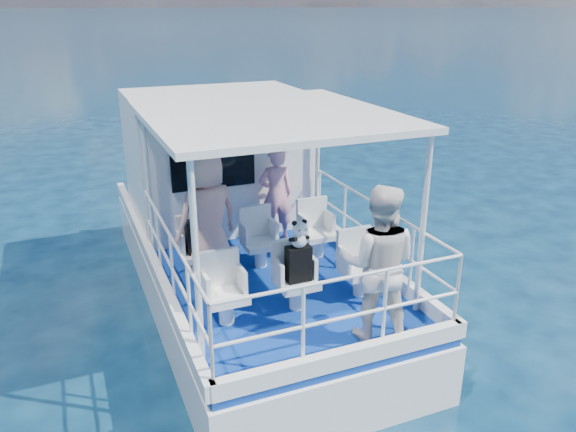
# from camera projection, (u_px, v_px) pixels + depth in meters

# --- Properties ---
(ground) EXTENTS (2000.00, 2000.00, 0.00)m
(ground) POSITION_uv_depth(u_px,v_px,m) (267.00, 326.00, 8.25)
(ground) COLOR #071E34
(ground) RESTS_ON ground
(hull) EXTENTS (3.00, 7.00, 1.60)m
(hull) POSITION_uv_depth(u_px,v_px,m) (245.00, 296.00, 9.12)
(hull) COLOR white
(hull) RESTS_ON ground
(deck) EXTENTS (2.90, 6.90, 0.10)m
(deck) POSITION_uv_depth(u_px,v_px,m) (244.00, 248.00, 8.82)
(deck) COLOR navy
(deck) RESTS_ON hull
(cabin) EXTENTS (2.85, 2.00, 2.20)m
(cabin) POSITION_uv_depth(u_px,v_px,m) (218.00, 157.00, 9.53)
(cabin) COLOR white
(cabin) RESTS_ON deck
(canopy) EXTENTS (3.00, 3.20, 0.08)m
(canopy) POSITION_uv_depth(u_px,v_px,m) (269.00, 116.00, 6.97)
(canopy) COLOR white
(canopy) RESTS_ON cabin
(canopy_posts) EXTENTS (2.77, 2.97, 2.20)m
(canopy_posts) POSITION_uv_depth(u_px,v_px,m) (271.00, 203.00, 7.33)
(canopy_posts) COLOR white
(canopy_posts) RESTS_ON deck
(railings) EXTENTS (2.84, 3.59, 1.00)m
(railings) POSITION_uv_depth(u_px,v_px,m) (281.00, 255.00, 7.26)
(railings) COLOR white
(railings) RESTS_ON deck
(seat_port_fwd) EXTENTS (0.48, 0.46, 0.38)m
(seat_port_fwd) POSITION_uv_depth(u_px,v_px,m) (199.00, 264.00, 7.72)
(seat_port_fwd) COLOR white
(seat_port_fwd) RESTS_ON deck
(seat_center_fwd) EXTENTS (0.48, 0.46, 0.38)m
(seat_center_fwd) POSITION_uv_depth(u_px,v_px,m) (261.00, 254.00, 8.04)
(seat_center_fwd) COLOR white
(seat_center_fwd) RESTS_ON deck
(seat_stbd_fwd) EXTENTS (0.48, 0.46, 0.38)m
(seat_stbd_fwd) POSITION_uv_depth(u_px,v_px,m) (317.00, 244.00, 8.36)
(seat_stbd_fwd) COLOR white
(seat_stbd_fwd) RESTS_ON deck
(seat_port_aft) EXTENTS (0.48, 0.46, 0.38)m
(seat_port_aft) POSITION_uv_depth(u_px,v_px,m) (226.00, 308.00, 6.59)
(seat_port_aft) COLOR white
(seat_port_aft) RESTS_ON deck
(seat_center_aft) EXTENTS (0.48, 0.46, 0.38)m
(seat_center_aft) POSITION_uv_depth(u_px,v_px,m) (296.00, 294.00, 6.92)
(seat_center_aft) COLOR white
(seat_center_aft) RESTS_ON deck
(seat_stbd_aft) EXTENTS (0.48, 0.46, 0.38)m
(seat_stbd_aft) POSITION_uv_depth(u_px,v_px,m) (360.00, 281.00, 7.24)
(seat_stbd_aft) COLOR white
(seat_stbd_aft) RESTS_ON deck
(passenger_port_fwd) EXTENTS (0.77, 0.62, 1.80)m
(passenger_port_fwd) POSITION_uv_depth(u_px,v_px,m) (208.00, 216.00, 7.45)
(passenger_port_fwd) COLOR #D99A8C
(passenger_port_fwd) RESTS_ON deck
(passenger_stbd_fwd) EXTENTS (0.58, 0.41, 1.50)m
(passenger_stbd_fwd) POSITION_uv_depth(u_px,v_px,m) (276.00, 194.00, 8.78)
(passenger_stbd_fwd) COLOR pink
(passenger_stbd_fwd) RESTS_ON deck
(passenger_stbd_aft) EXTENTS (1.10, 1.05, 1.80)m
(passenger_stbd_aft) POSITION_uv_depth(u_px,v_px,m) (378.00, 264.00, 6.07)
(passenger_stbd_aft) COLOR silver
(passenger_stbd_aft) RESTS_ON deck
(backpack_port) EXTENTS (0.35, 0.20, 0.46)m
(backpack_port) POSITION_uv_depth(u_px,v_px,m) (199.00, 236.00, 7.56)
(backpack_port) COLOR black
(backpack_port) RESTS_ON seat_port_fwd
(backpack_center) EXTENTS (0.30, 0.17, 0.45)m
(backpack_center) POSITION_uv_depth(u_px,v_px,m) (298.00, 264.00, 6.76)
(backpack_center) COLOR black
(backpack_center) RESTS_ON seat_center_aft
(compact_camera) EXTENTS (0.09, 0.05, 0.05)m
(compact_camera) POSITION_uv_depth(u_px,v_px,m) (197.00, 219.00, 7.46)
(compact_camera) COLOR black
(compact_camera) RESTS_ON backpack_port
(panda) EXTENTS (0.22, 0.18, 0.34)m
(panda) POSITION_uv_depth(u_px,v_px,m) (299.00, 234.00, 6.62)
(panda) COLOR white
(panda) RESTS_ON backpack_center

